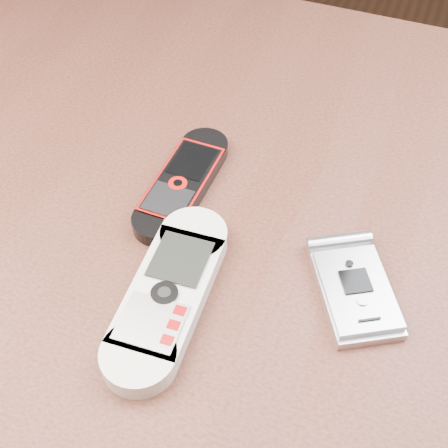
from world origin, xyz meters
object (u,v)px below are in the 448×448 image
(table, at_px, (219,297))
(nokia_black_red, at_px, (182,182))
(motorola_razr, at_px, (355,289))
(nokia_white, at_px, (168,293))

(table, relative_size, nokia_black_red, 7.99)
(nokia_black_red, height_order, motorola_razr, motorola_razr)
(nokia_white, bearing_deg, nokia_black_red, 105.31)
(motorola_razr, bearing_deg, nokia_white, 173.01)
(nokia_black_red, distance_m, motorola_razr, 0.19)
(motorola_razr, bearing_deg, table, 138.96)
(nokia_black_red, bearing_deg, nokia_white, -70.52)
(nokia_black_red, xyz_separation_m, motorola_razr, (0.18, -0.06, 0.00))
(nokia_black_red, relative_size, motorola_razr, 1.40)
(nokia_white, height_order, nokia_black_red, nokia_white)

